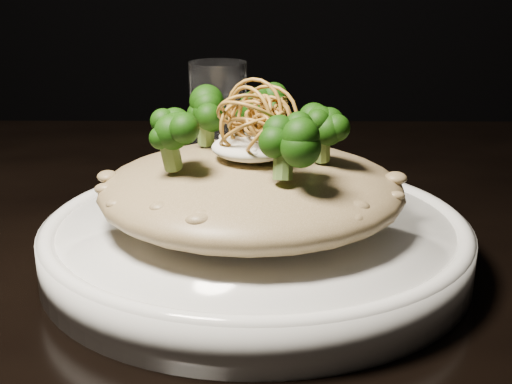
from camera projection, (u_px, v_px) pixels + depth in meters
table at (307, 319)px, 0.61m from camera, size 1.10×0.80×0.75m
plate at (256, 243)px, 0.52m from camera, size 0.31×0.31×0.03m
risotto at (251, 189)px, 0.51m from camera, size 0.22×0.22×0.05m
broccoli at (251, 119)px, 0.49m from camera, size 0.15×0.15×0.06m
cheese at (252, 147)px, 0.49m from camera, size 0.06×0.06×0.02m
shallots at (256, 110)px, 0.48m from camera, size 0.06×0.06×0.04m
drinking_glass at (218, 113)px, 0.76m from camera, size 0.08×0.08×0.11m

